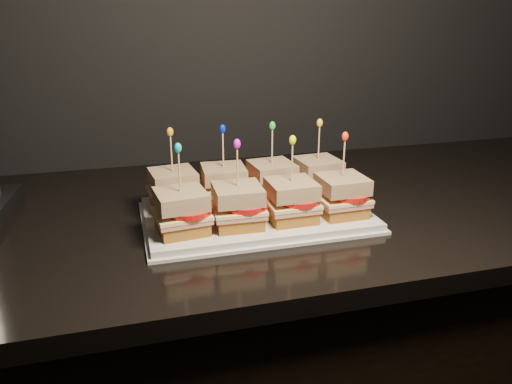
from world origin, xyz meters
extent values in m
cube|color=black|center=(-0.51, 1.65, 0.90)|extent=(2.27, 0.72, 0.03)
cube|color=silver|center=(-0.35, 1.58, 0.93)|extent=(0.41, 0.26, 0.02)
cube|color=silver|center=(-0.35, 1.58, 0.92)|extent=(0.43, 0.27, 0.01)
cube|color=brown|center=(-0.50, 1.64, 0.95)|extent=(0.09, 0.09, 0.02)
cube|color=#C16A5D|center=(-0.50, 1.64, 0.97)|extent=(0.10, 0.09, 0.01)
cube|color=#F8E799|center=(-0.50, 1.64, 0.97)|extent=(0.10, 0.10, 0.01)
cylinder|color=red|center=(-0.48, 1.63, 0.98)|extent=(0.08, 0.08, 0.01)
cube|color=brown|center=(-0.50, 1.64, 1.00)|extent=(0.09, 0.09, 0.03)
cylinder|color=tan|center=(-0.50, 1.64, 1.04)|extent=(0.00, 0.00, 0.09)
ellipsoid|color=orange|center=(-0.50, 1.64, 1.09)|extent=(0.01, 0.01, 0.02)
cube|color=brown|center=(-0.40, 1.64, 0.95)|extent=(0.08, 0.08, 0.02)
cube|color=#C16A5D|center=(-0.40, 1.64, 0.97)|extent=(0.09, 0.09, 0.01)
cube|color=#F8E799|center=(-0.40, 1.64, 0.97)|extent=(0.09, 0.09, 0.01)
cylinder|color=red|center=(-0.39, 1.63, 0.98)|extent=(0.08, 0.08, 0.01)
cube|color=brown|center=(-0.40, 1.64, 1.00)|extent=(0.09, 0.09, 0.03)
cylinder|color=tan|center=(-0.40, 1.64, 1.04)|extent=(0.00, 0.00, 0.09)
ellipsoid|color=#0417D1|center=(-0.40, 1.64, 1.09)|extent=(0.01, 0.01, 0.02)
cube|color=brown|center=(-0.30, 1.64, 0.95)|extent=(0.09, 0.09, 0.02)
cube|color=#C16A5D|center=(-0.30, 1.64, 0.97)|extent=(0.10, 0.09, 0.01)
cube|color=#F8E799|center=(-0.30, 1.64, 0.97)|extent=(0.10, 0.09, 0.01)
cylinder|color=red|center=(-0.29, 1.63, 0.98)|extent=(0.08, 0.08, 0.01)
cube|color=brown|center=(-0.30, 1.64, 1.00)|extent=(0.09, 0.09, 0.03)
cylinder|color=tan|center=(-0.30, 1.64, 1.04)|extent=(0.00, 0.00, 0.09)
ellipsoid|color=green|center=(-0.30, 1.64, 1.09)|extent=(0.01, 0.01, 0.02)
cube|color=brown|center=(-0.20, 1.64, 0.95)|extent=(0.09, 0.09, 0.02)
cube|color=#C16A5D|center=(-0.20, 1.64, 0.97)|extent=(0.09, 0.09, 0.01)
cube|color=#F8E799|center=(-0.20, 1.64, 0.97)|extent=(0.10, 0.09, 0.01)
cylinder|color=red|center=(-0.19, 1.63, 0.98)|extent=(0.08, 0.08, 0.01)
cube|color=brown|center=(-0.20, 1.64, 1.00)|extent=(0.09, 0.09, 0.03)
cylinder|color=tan|center=(-0.20, 1.64, 1.04)|extent=(0.00, 0.00, 0.09)
ellipsoid|color=yellow|center=(-0.20, 1.64, 1.09)|extent=(0.01, 0.01, 0.02)
cube|color=brown|center=(-0.50, 1.52, 0.95)|extent=(0.09, 0.09, 0.02)
cube|color=#C16A5D|center=(-0.50, 1.52, 0.97)|extent=(0.10, 0.09, 0.01)
cube|color=#F8E799|center=(-0.50, 1.52, 0.97)|extent=(0.10, 0.10, 0.01)
cylinder|color=red|center=(-0.48, 1.52, 0.98)|extent=(0.08, 0.08, 0.01)
cube|color=brown|center=(-0.50, 1.52, 1.00)|extent=(0.09, 0.09, 0.03)
cylinder|color=tan|center=(-0.50, 1.52, 1.04)|extent=(0.00, 0.00, 0.09)
ellipsoid|color=#04ACB7|center=(-0.50, 1.52, 1.09)|extent=(0.01, 0.01, 0.02)
cube|color=brown|center=(-0.40, 1.52, 0.95)|extent=(0.08, 0.08, 0.02)
cube|color=#C16A5D|center=(-0.40, 1.52, 0.97)|extent=(0.09, 0.09, 0.01)
cube|color=#F8E799|center=(-0.40, 1.52, 0.97)|extent=(0.09, 0.09, 0.01)
cylinder|color=red|center=(-0.39, 1.52, 0.98)|extent=(0.08, 0.08, 0.01)
cube|color=brown|center=(-0.40, 1.52, 1.00)|extent=(0.08, 0.08, 0.03)
cylinder|color=tan|center=(-0.40, 1.52, 1.04)|extent=(0.00, 0.00, 0.09)
ellipsoid|color=#D713D5|center=(-0.40, 1.52, 1.09)|extent=(0.01, 0.01, 0.02)
cube|color=brown|center=(-0.30, 1.52, 0.95)|extent=(0.08, 0.08, 0.02)
cube|color=#C16A5D|center=(-0.30, 1.52, 0.97)|extent=(0.09, 0.09, 0.01)
cube|color=#F8E799|center=(-0.30, 1.52, 0.97)|extent=(0.09, 0.09, 0.01)
cylinder|color=red|center=(-0.29, 1.52, 0.98)|extent=(0.08, 0.08, 0.01)
cube|color=brown|center=(-0.30, 1.52, 1.00)|extent=(0.08, 0.08, 0.03)
cylinder|color=tan|center=(-0.30, 1.52, 1.04)|extent=(0.00, 0.00, 0.09)
ellipsoid|color=#F5F903|center=(-0.30, 1.52, 1.09)|extent=(0.01, 0.01, 0.02)
cube|color=brown|center=(-0.20, 1.52, 0.95)|extent=(0.08, 0.08, 0.02)
cube|color=#C16A5D|center=(-0.20, 1.52, 0.97)|extent=(0.09, 0.09, 0.01)
cube|color=#F8E799|center=(-0.20, 1.52, 0.97)|extent=(0.09, 0.09, 0.01)
cylinder|color=red|center=(-0.19, 1.52, 0.98)|extent=(0.08, 0.08, 0.01)
cube|color=brown|center=(-0.20, 1.52, 1.00)|extent=(0.08, 0.08, 0.03)
cylinder|color=tan|center=(-0.20, 1.52, 1.04)|extent=(0.00, 0.00, 0.09)
ellipsoid|color=red|center=(-0.20, 1.52, 1.09)|extent=(0.01, 0.01, 0.02)
camera|label=1|loc=(-0.58, 0.73, 1.30)|focal=35.00mm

